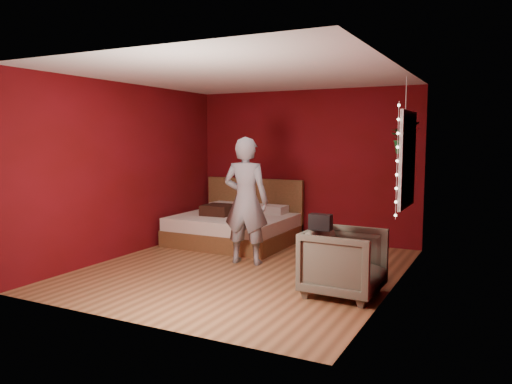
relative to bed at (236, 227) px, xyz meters
name	(u,v)px	position (x,y,z in m)	size (l,w,h in m)	color
floor	(244,269)	(0.95, -1.48, -0.27)	(4.50, 4.50, 0.00)	#9A663D
room_walls	(244,146)	(0.95, -1.48, 1.41)	(4.04, 4.54, 2.62)	#58090F
window	(407,159)	(2.92, -0.58, 1.23)	(0.05, 0.97, 1.27)	white
fairy_lights	(397,161)	(2.89, -1.10, 1.23)	(0.04, 0.04, 1.45)	silver
bed	(236,227)	(0.00, 0.00, 0.00)	(1.91, 1.62, 1.05)	brown
person	(246,201)	(0.83, -1.18, 0.63)	(0.66, 0.43, 1.80)	gray
armchair	(344,262)	(2.51, -1.97, 0.11)	(0.82, 0.84, 0.76)	#555243
handbag	(320,222)	(2.28, -2.15, 0.58)	(0.25, 0.12, 0.18)	black
throw_pillow	(218,210)	(-0.27, -0.14, 0.29)	(0.48, 0.48, 0.17)	#331711
hanging_plant	(405,138)	(2.83, -0.33, 1.51)	(0.49, 0.47, 1.04)	silver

